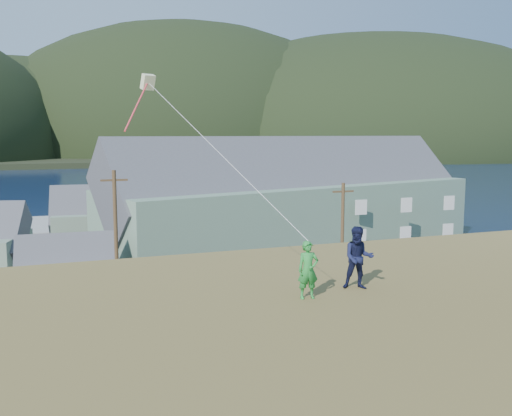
{
  "coord_description": "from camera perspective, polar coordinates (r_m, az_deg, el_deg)",
  "views": [
    {
      "loc": [
        -5.93,
        -33.21,
        11.68
      ],
      "look_at": [
        1.71,
        -12.32,
        8.8
      ],
      "focal_mm": 40.0,
      "sensor_mm": 36.0,
      "label": 1
    }
  ],
  "objects": [
    {
      "name": "ground",
      "position": [
        35.7,
        -9.62,
        -11.83
      ],
      "size": [
        900.0,
        900.0,
        0.0
      ],
      "primitive_type": "plane",
      "color": "#0A1638",
      "rests_on": "ground"
    },
    {
      "name": "grass_strip",
      "position": [
        33.83,
        -8.98,
        -12.82
      ],
      "size": [
        110.0,
        8.0,
        0.1
      ],
      "primitive_type": "cube",
      "color": "#4C3D19",
      "rests_on": "ground"
    },
    {
      "name": "waterfront_lot",
      "position": [
        51.88,
        -13.07,
        -5.76
      ],
      "size": [
        72.0,
        36.0,
        0.12
      ],
      "primitive_type": "cube",
      "color": "#28282B",
      "rests_on": "ground"
    },
    {
      "name": "wharf",
      "position": [
        74.07,
        -19.91,
        -1.79
      ],
      "size": [
        26.0,
        14.0,
        0.9
      ],
      "primitive_type": "cube",
      "color": "gray",
      "rests_on": "ground"
    },
    {
      "name": "far_shore",
      "position": [
        363.42,
        -19.23,
        5.28
      ],
      "size": [
        900.0,
        320.0,
        2.0
      ],
      "primitive_type": "cube",
      "color": "black",
      "rests_on": "ground"
    },
    {
      "name": "far_hills",
      "position": [
        315.49,
        -12.57,
        5.44
      ],
      "size": [
        760.0,
        265.0,
        143.0
      ],
      "color": "black",
      "rests_on": "ground"
    },
    {
      "name": "lodge",
      "position": [
        57.19,
        4.15,
        0.97
      ],
      "size": [
        40.9,
        20.56,
        13.86
      ],
      "rotation": [
        0.0,
        0.0,
        0.25
      ],
      "color": "slate",
      "rests_on": "waterfront_lot"
    },
    {
      "name": "shed_white",
      "position": [
        43.01,
        -18.28,
        -5.79
      ],
      "size": [
        7.23,
        4.98,
        5.57
      ],
      "rotation": [
        0.0,
        0.0,
        -0.05
      ],
      "color": "silver",
      "rests_on": "waterfront_lot"
    },
    {
      "name": "shed_palegreen_far",
      "position": [
        61.73,
        -14.5,
        -0.96
      ],
      "size": [
        12.11,
        7.58,
        7.83
      ],
      "rotation": [
        0.0,
        0.0,
        -0.08
      ],
      "color": "slate",
      "rests_on": "waterfront_lot"
    },
    {
      "name": "utility_poles",
      "position": [
        35.46,
        -16.65,
        -4.3
      ],
      "size": [
        33.91,
        0.24,
        9.63
      ],
      "color": "#47331E",
      "rests_on": "waterfront_lot"
    },
    {
      "name": "parked_cars",
      "position": [
        54.55,
        -22.96,
        -4.66
      ],
      "size": [
        23.33,
        13.07,
        1.56
      ],
      "color": "black",
      "rests_on": "waterfront_lot"
    },
    {
      "name": "kite_flyer_green",
      "position": [
        15.73,
        5.23,
        -6.19
      ],
      "size": [
        0.63,
        0.46,
        1.6
      ],
      "primitive_type": "imported",
      "rotation": [
        0.0,
        0.0,
        -0.13
      ],
      "color": "#258833",
      "rests_on": "hillside"
    },
    {
      "name": "kite_flyer_navy",
      "position": [
        16.87,
        10.2,
        -4.93
      ],
      "size": [
        1.09,
        0.99,
        1.84
      ],
      "primitive_type": "imported",
      "rotation": [
        0.0,
        0.0,
        -0.4
      ],
      "color": "#131736",
      "rests_on": "hillside"
    },
    {
      "name": "kite_rig",
      "position": [
        21.4,
        -10.73,
        11.77
      ],
      "size": [
        2.13,
        4.05,
        9.41
      ],
      "color": "beige",
      "rests_on": "ground"
    }
  ]
}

